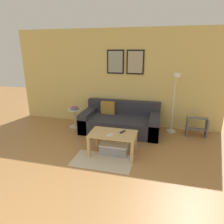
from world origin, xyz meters
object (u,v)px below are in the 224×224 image
remote_control (123,132)px  floor_lamp (174,97)px  cell_phone (110,135)px  book_stack (75,108)px  couch (121,121)px  side_table (75,116)px  coffee_table (113,137)px  step_stool (197,126)px  storage_bin (114,148)px

remote_control → floor_lamp: bearing=75.4°
cell_phone → book_stack: bearing=164.7°
couch → floor_lamp: (1.28, 0.14, 0.69)m
side_table → remote_control: size_ratio=3.32×
remote_control → cell_phone: (-0.21, -0.19, -0.01)m
floor_lamp → couch: bearing=-173.9°
coffee_table → step_stool: (1.77, 1.35, -0.12)m
storage_bin → floor_lamp: floor_lamp is taller
couch → floor_lamp: bearing=6.1°
storage_bin → side_table: 1.79m
coffee_table → storage_bin: size_ratio=1.63×
remote_control → cell_phone: remote_control is taller
book_stack → step_stool: 3.13m
floor_lamp → cell_phone: floor_lamp is taller
floor_lamp → remote_control: floor_lamp is taller
coffee_table → storage_bin: coffee_table is taller
storage_bin → side_table: size_ratio=1.14×
book_stack → side_table: bearing=-168.5°
floor_lamp → cell_phone: size_ratio=10.87×
book_stack → remote_control: 1.85m
storage_bin → step_stool: step_stool is taller
coffee_table → remote_control: (0.18, 0.10, 0.09)m
floor_lamp → cell_phone: bearing=-130.4°
remote_control → cell_phone: bearing=-113.4°
book_stack → step_stool: book_stack is taller
floor_lamp → side_table: (-2.53, -0.18, -0.64)m
remote_control → step_stool: 2.04m
book_stack → coffee_table: bearing=-41.0°
step_stool → couch: bearing=-175.6°
floor_lamp → step_stool: 0.91m
cell_phone → step_stool: cell_phone is taller
couch → coffee_table: size_ratio=2.10×
book_stack → cell_phone: book_stack is taller
storage_bin → step_stool: size_ratio=1.20×
storage_bin → cell_phone: bearing=-115.7°
remote_control → cell_phone: 0.28m
remote_control → book_stack: bearing=169.3°
storage_bin → remote_control: 0.39m
coffee_table → floor_lamp: size_ratio=0.61×
floor_lamp → book_stack: bearing=-175.9°
couch → book_stack: couch is taller
storage_bin → step_stool: (1.75, 1.32, 0.14)m
coffee_table → book_stack: book_stack is taller
coffee_table → remote_control: remote_control is taller
storage_bin → floor_lamp: 1.95m
remote_control → cell_phone: size_ratio=1.07×
remote_control → side_table: bearing=169.6°
couch → remote_control: size_ratio=13.02×
storage_bin → floor_lamp: size_ratio=0.37×
storage_bin → remote_control: remote_control is taller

